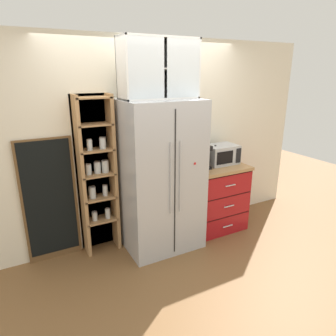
{
  "coord_description": "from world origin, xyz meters",
  "views": [
    {
      "loc": [
        -1.55,
        -3.1,
        2.14
      ],
      "look_at": [
        0.1,
        -0.0,
        1.01
      ],
      "focal_mm": 32.29,
      "sensor_mm": 36.0,
      "label": 1
    }
  ],
  "objects": [
    {
      "name": "ground_plane",
      "position": [
        0.0,
        0.0,
        0.0
      ],
      "size": [
        10.6,
        10.6,
        0.0
      ],
      "primitive_type": "plane",
      "color": "brown"
    },
    {
      "name": "wall_back_cream",
      "position": [
        0.0,
        0.4,
        1.27
      ],
      "size": [
        4.91,
        0.1,
        2.55
      ],
      "primitive_type": "cube",
      "color": "silver",
      "rests_on": "ground"
    },
    {
      "name": "refrigerator",
      "position": [
        0.0,
        -0.0,
        0.92
      ],
      "size": [
        0.92,
        0.72,
        1.85
      ],
      "color": "#B7BABF",
      "rests_on": "ground"
    },
    {
      "name": "counter_cabinet",
      "position": [
        0.88,
        0.05,
        0.46
      ],
      "size": [
        0.78,
        0.64,
        0.92
      ],
      "color": "#A8161C",
      "rests_on": "ground"
    },
    {
      "name": "mug_cream",
      "position": [
        0.88,
        0.08,
        0.97
      ],
      "size": [
        0.12,
        0.08,
        0.1
      ],
      "color": "silver",
      "rests_on": "counter_cabinet"
    },
    {
      "name": "pantry_shelf_column",
      "position": [
        -0.71,
        0.29,
        0.98
      ],
      "size": [
        0.46,
        0.27,
        1.91
      ],
      "color": "brown",
      "rests_on": "ground"
    },
    {
      "name": "mug_red",
      "position": [
        0.88,
        0.1,
        0.97
      ],
      "size": [
        0.11,
        0.08,
        0.1
      ],
      "color": "red",
      "rests_on": "counter_cabinet"
    },
    {
      "name": "chalkboard_menu",
      "position": [
        -1.26,
        0.33,
        0.73
      ],
      "size": [
        0.6,
        0.04,
        1.46
      ],
      "color": "brown",
      "rests_on": "ground"
    },
    {
      "name": "bottle_cobalt",
      "position": [
        0.88,
        0.1,
        1.04
      ],
      "size": [
        0.06,
        0.06,
        0.27
      ],
      "color": "navy",
      "rests_on": "counter_cabinet"
    },
    {
      "name": "upper_cabinet",
      "position": [
        0.0,
        0.05,
        2.17
      ],
      "size": [
        0.88,
        0.32,
        0.65
      ],
      "color": "silver",
      "rests_on": "refrigerator"
    },
    {
      "name": "microwave",
      "position": [
        0.98,
        0.1,
        1.05
      ],
      "size": [
        0.44,
        0.33,
        0.26
      ],
      "color": "#B7BABF",
      "rests_on": "counter_cabinet"
    },
    {
      "name": "coffee_maker",
      "position": [
        0.63,
        0.05,
        1.08
      ],
      "size": [
        0.17,
        0.2,
        0.31
      ],
      "color": "black",
      "rests_on": "counter_cabinet"
    }
  ]
}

